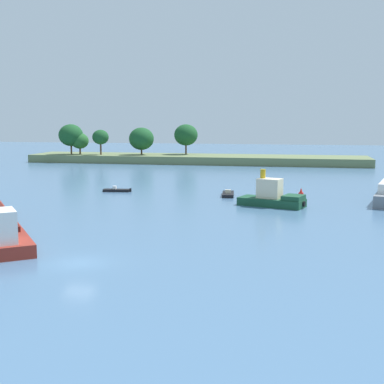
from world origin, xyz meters
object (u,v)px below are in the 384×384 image
small_motorboat (117,190)px  tugboat (273,197)px  fishing_skiff (228,194)px  channel_buoy_red (301,195)px

small_motorboat → tugboat: bearing=-20.4°
fishing_skiff → channel_buoy_red: (10.73, -3.19, 0.55)m
channel_buoy_red → tugboat: bearing=-126.6°
fishing_skiff → tugboat: 10.84m
tugboat → channel_buoy_red: tugboat is taller
small_motorboat → channel_buoy_red: 29.04m
fishing_skiff → small_motorboat: 18.03m
fishing_skiff → small_motorboat: size_ratio=1.18×
fishing_skiff → tugboat: tugboat is taller
fishing_skiff → small_motorboat: bearing=176.6°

